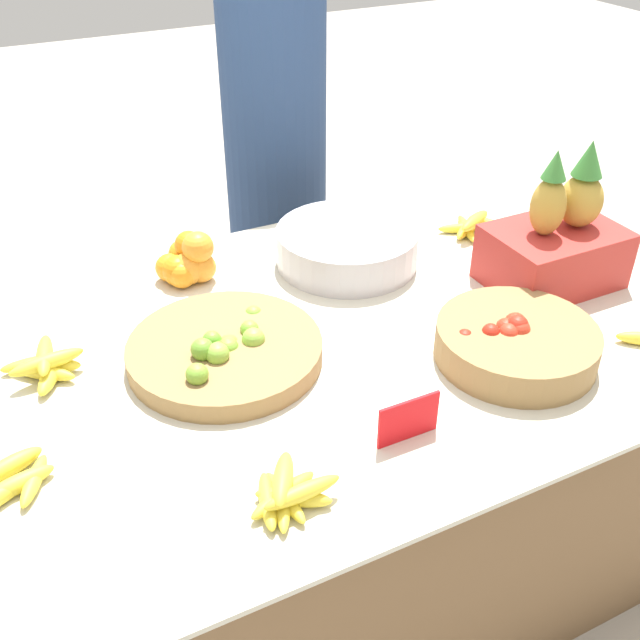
{
  "coord_description": "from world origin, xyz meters",
  "views": [
    {
      "loc": [
        -0.62,
        -1.23,
        1.64
      ],
      "look_at": [
        0.0,
        0.0,
        0.72
      ],
      "focal_mm": 42.0,
      "sensor_mm": 36.0,
      "label": 1
    }
  ],
  "objects_px": {
    "metal_bowl": "(347,246)",
    "price_sign": "(410,419)",
    "produce_crate": "(556,243)",
    "tomato_basket": "(516,343)",
    "lime_bowl": "(225,351)",
    "vendor_person": "(275,137)"
  },
  "relations": [
    {
      "from": "price_sign",
      "to": "produce_crate",
      "type": "bearing_deg",
      "value": 28.02
    },
    {
      "from": "lime_bowl",
      "to": "price_sign",
      "type": "xyz_separation_m",
      "value": [
        0.22,
        -0.38,
        0.02
      ]
    },
    {
      "from": "produce_crate",
      "to": "vendor_person",
      "type": "bearing_deg",
      "value": 106.29
    },
    {
      "from": "metal_bowl",
      "to": "produce_crate",
      "type": "xyz_separation_m",
      "value": [
        0.41,
        -0.31,
        0.06
      ]
    },
    {
      "from": "tomato_basket",
      "to": "metal_bowl",
      "type": "height_order",
      "value": "tomato_basket"
    },
    {
      "from": "produce_crate",
      "to": "vendor_person",
      "type": "height_order",
      "value": "vendor_person"
    },
    {
      "from": "metal_bowl",
      "to": "produce_crate",
      "type": "distance_m",
      "value": 0.52
    },
    {
      "from": "vendor_person",
      "to": "tomato_basket",
      "type": "bearing_deg",
      "value": -89.44
    },
    {
      "from": "tomato_basket",
      "to": "produce_crate",
      "type": "height_order",
      "value": "produce_crate"
    },
    {
      "from": "lime_bowl",
      "to": "vendor_person",
      "type": "distance_m",
      "value": 1.12
    },
    {
      "from": "vendor_person",
      "to": "price_sign",
      "type": "bearing_deg",
      "value": -103.53
    },
    {
      "from": "lime_bowl",
      "to": "vendor_person",
      "type": "height_order",
      "value": "vendor_person"
    },
    {
      "from": "lime_bowl",
      "to": "produce_crate",
      "type": "bearing_deg",
      "value": -3.67
    },
    {
      "from": "lime_bowl",
      "to": "vendor_person",
      "type": "relative_size",
      "value": 0.25
    },
    {
      "from": "tomato_basket",
      "to": "produce_crate",
      "type": "relative_size",
      "value": 0.96
    },
    {
      "from": "lime_bowl",
      "to": "tomato_basket",
      "type": "relative_size",
      "value": 1.21
    },
    {
      "from": "metal_bowl",
      "to": "price_sign",
      "type": "relative_size",
      "value": 2.87
    },
    {
      "from": "tomato_basket",
      "to": "vendor_person",
      "type": "distance_m",
      "value": 1.25
    },
    {
      "from": "tomato_basket",
      "to": "price_sign",
      "type": "distance_m",
      "value": 0.36
    },
    {
      "from": "metal_bowl",
      "to": "price_sign",
      "type": "bearing_deg",
      "value": -108.46
    },
    {
      "from": "tomato_basket",
      "to": "produce_crate",
      "type": "xyz_separation_m",
      "value": [
        0.29,
        0.22,
        0.07
      ]
    },
    {
      "from": "produce_crate",
      "to": "lime_bowl",
      "type": "bearing_deg",
      "value": 176.33
    }
  ]
}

